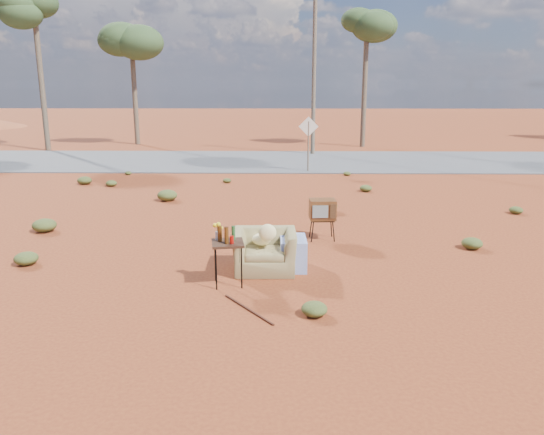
{
  "coord_description": "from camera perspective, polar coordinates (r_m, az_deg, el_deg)",
  "views": [
    {
      "loc": [
        0.43,
        -9.06,
        3.4
      ],
      "look_at": [
        0.25,
        1.28,
        0.8
      ],
      "focal_mm": 35.0,
      "sensor_mm": 36.0,
      "label": 1
    }
  ],
  "objects": [
    {
      "name": "eucalyptus_left",
      "position": [
        30.89,
        -24.2,
        19.48
      ],
      "size": [
        3.2,
        3.2,
        8.1
      ],
      "color": "brown",
      "rests_on": "ground"
    },
    {
      "name": "eucalyptus_center",
      "position": [
        30.56,
        10.18,
        19.59
      ],
      "size": [
        3.2,
        3.2,
        7.6
      ],
      "color": "brown",
      "rests_on": "ground"
    },
    {
      "name": "eucalyptus_near_left",
      "position": [
        32.25,
        -14.85,
        17.3
      ],
      "size": [
        3.2,
        3.2,
        6.6
      ],
      "color": "brown",
      "rests_on": "ground"
    },
    {
      "name": "rusty_bar",
      "position": [
        8.34,
        -2.57,
        -9.82
      ],
      "size": [
        0.83,
        1.11,
        0.04
      ],
      "primitive_type": "cylinder",
      "rotation": [
        0.0,
        1.57,
        -0.94
      ],
      "color": "#522116",
      "rests_on": "ground"
    },
    {
      "name": "utility_pole_center",
      "position": [
        26.62,
        4.55,
        15.67
      ],
      "size": [
        1.4,
        0.2,
        8.0
      ],
      "color": "brown",
      "rests_on": "ground"
    },
    {
      "name": "scrub_patch",
      "position": [
        13.92,
        -4.2,
        0.52
      ],
      "size": [
        17.49,
        8.07,
        0.33
      ],
      "color": "#4E5525",
      "rests_on": "ground"
    },
    {
      "name": "road_sign",
      "position": [
        21.18,
        3.94,
        8.93
      ],
      "size": [
        0.78,
        0.06,
        2.19
      ],
      "color": "brown",
      "rests_on": "ground"
    },
    {
      "name": "side_table",
      "position": [
        9.16,
        -5.03,
        -2.44
      ],
      "size": [
        0.62,
        0.62,
        1.08
      ],
      "rotation": [
        0.0,
        0.0,
        0.16
      ],
      "color": "#321C12",
      "rests_on": "ground"
    },
    {
      "name": "armchair",
      "position": [
        9.92,
        -0.21,
        -3.04
      ],
      "size": [
        1.38,
        0.9,
        1.02
      ],
      "rotation": [
        0.0,
        0.0,
        0.03
      ],
      "color": "olive",
      "rests_on": "ground"
    },
    {
      "name": "ground",
      "position": [
        9.69,
        -1.6,
        -6.44
      ],
      "size": [
        140.0,
        140.0,
        0.0
      ],
      "primitive_type": "plane",
      "color": "brown",
      "rests_on": "ground"
    },
    {
      "name": "tv_unit",
      "position": [
        11.86,
        5.45,
        0.81
      ],
      "size": [
        0.6,
        0.49,
        0.92
      ],
      "rotation": [
        0.0,
        0.0,
        0.05
      ],
      "color": "black",
      "rests_on": "ground"
    },
    {
      "name": "highway",
      "position": [
        24.3,
        -0.03,
        6.11
      ],
      "size": [
        140.0,
        7.0,
        0.04
      ],
      "primitive_type": "cube",
      "color": "#565659",
      "rests_on": "ground"
    }
  ]
}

